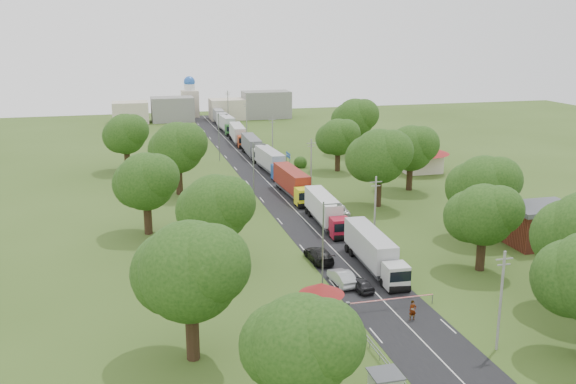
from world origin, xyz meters
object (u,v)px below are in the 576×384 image
object	(u,v)px
car_lane_front	(360,284)
car_lane_mid	(342,277)
pedestrian_near	(413,311)
boom_barrier	(378,302)
info_sign	(288,158)
truck_0	(373,250)
guard_booth	(321,296)

from	to	relation	value
car_lane_front	car_lane_mid	xyz separation A→B (m)	(-1.34, 2.00, 0.11)
pedestrian_near	boom_barrier	bearing A→B (deg)	132.56
info_sign	pedestrian_near	size ratio (longest dim) A/B	2.10
truck_0	info_sign	bearing A→B (deg)	86.69
guard_booth	info_sign	world-z (taller)	info_sign
pedestrian_near	car_lane_front	bearing A→B (deg)	110.22
info_sign	truck_0	xyz separation A→B (m)	(-2.86, -49.42, -0.82)
boom_barrier	pedestrian_near	xyz separation A→B (m)	(2.29, -2.92, 0.08)
boom_barrier	info_sign	bearing A→B (deg)	83.76
info_sign	car_lane_front	world-z (taller)	info_sign
car_lane_front	car_lane_mid	world-z (taller)	car_lane_mid
truck_0	car_lane_mid	world-z (taller)	truck_0
boom_barrier	truck_0	distance (m)	11.28
truck_0	pedestrian_near	world-z (taller)	truck_0
car_lane_front	truck_0	bearing A→B (deg)	-130.65
boom_barrier	truck_0	size ratio (longest dim) A/B	0.62
car_lane_front	car_lane_mid	size ratio (longest dim) A/B	0.83
boom_barrier	info_sign	xyz separation A→B (m)	(6.56, 60.00, 2.11)
truck_0	car_lane_mid	bearing A→B (deg)	-144.30
truck_0	pedestrian_near	size ratio (longest dim) A/B	7.64
car_lane_front	pedestrian_near	world-z (taller)	pedestrian_near
guard_booth	truck_0	distance (m)	14.25
car_lane_mid	boom_barrier	bearing A→B (deg)	96.62
truck_0	car_lane_front	size ratio (longest dim) A/B	3.68
truck_0	boom_barrier	bearing A→B (deg)	-109.27
info_sign	car_lane_front	xyz separation A→B (m)	(-6.50, -55.00, -2.31)
info_sign	truck_0	size ratio (longest dim) A/B	0.28
boom_barrier	car_lane_front	distance (m)	5.00
guard_booth	car_lane_mid	xyz separation A→B (m)	(4.56, 7.00, -1.37)
info_sign	car_lane_front	size ratio (longest dim) A/B	1.02
truck_0	pedestrian_near	xyz separation A→B (m)	(-1.41, -13.50, -1.21)
car_lane_front	pedestrian_near	bearing A→B (deg)	98.25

